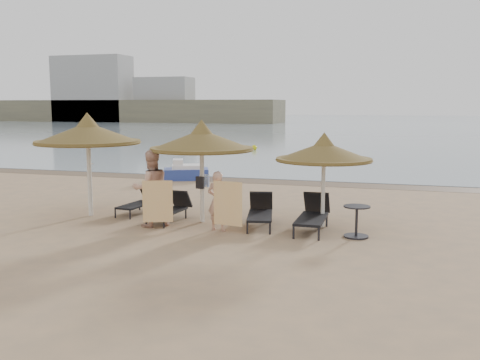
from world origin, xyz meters
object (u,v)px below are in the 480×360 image
object	(u,v)px
lounger_near_left	(171,208)
side_table	(356,222)
lounger_far_right	(313,214)
palapa_left	(88,134)
person_left	(151,182)
person_right	(218,196)
pedal_boat	(186,172)
palapa_right	(324,152)
lounger_far_left	(140,202)
palapa_center	(202,141)
lounger_near_right	(260,211)

from	to	relation	value
lounger_near_left	side_table	xyz separation A→B (m)	(5.13, -0.48, 0.02)
lounger_far_right	palapa_left	bearing A→B (deg)	-179.56
person_left	person_right	size ratio (longest dim) A/B	1.31
pedal_boat	palapa_left	bearing A→B (deg)	-110.87
palapa_left	palapa_right	distance (m)	6.74
lounger_near_left	pedal_boat	world-z (taller)	pedal_boat
lounger_far_left	palapa_left	bearing A→B (deg)	-141.29
lounger_far_left	person_left	size ratio (longest dim) A/B	0.73
palapa_center	lounger_far_left	bearing A→B (deg)	164.19
lounger_far_right	pedal_boat	xyz separation A→B (m)	(-6.76, 7.77, -0.08)
person_left	person_right	bearing A→B (deg)	140.15
palapa_left	palapa_center	world-z (taller)	palapa_left
lounger_far_left	side_table	world-z (taller)	side_table
palapa_left	lounger_far_right	world-z (taller)	palapa_left
side_table	lounger_far_left	bearing A→B (deg)	169.70
palapa_right	lounger_far_left	xyz separation A→B (m)	(-5.51, 0.31, -1.67)
lounger_far_left	lounger_far_right	distance (m)	5.35
lounger_far_left	side_table	xyz separation A→B (m)	(6.46, -1.17, 0.03)
side_table	pedal_boat	world-z (taller)	pedal_boat
palapa_right	lounger_near_left	world-z (taller)	palapa_right
palapa_center	lounger_far_left	distance (m)	3.01
person_left	lounger_near_left	bearing A→B (deg)	-145.04
palapa_center	lounger_near_left	bearing A→B (deg)	-176.36
palapa_center	lounger_far_left	world-z (taller)	palapa_center
side_table	palapa_left	bearing A→B (deg)	177.01
lounger_near_left	lounger_far_right	bearing A→B (deg)	3.78
palapa_right	side_table	bearing A→B (deg)	-42.28
palapa_right	lounger_far_left	world-z (taller)	palapa_right
lounger_near_left	lounger_far_right	distance (m)	3.98
lounger_near_left	person_right	bearing A→B (deg)	-22.13
lounger_far_left	palapa_right	bearing A→B (deg)	2.63
lounger_near_right	palapa_right	bearing A→B (deg)	-3.30
palapa_right	person_right	xyz separation A→B (m)	(-2.53, -1.17, -1.10)
palapa_right	lounger_far_left	distance (m)	5.77
person_left	palapa_center	bearing A→B (deg)	177.58
palapa_right	person_left	world-z (taller)	palapa_right
palapa_left	palapa_center	bearing A→B (deg)	2.35
palapa_right	lounger_near_left	distance (m)	4.51
palapa_right	lounger_far_right	size ratio (longest dim) A/B	1.24
palapa_left	person_right	xyz separation A→B (m)	(4.18, -0.71, -1.49)
person_right	lounger_near_right	bearing A→B (deg)	-129.44
palapa_right	lounger_near_right	size ratio (longest dim) A/B	1.28
palapa_left	palapa_center	xyz separation A→B (m)	(3.43, 0.14, -0.14)
palapa_center	person_right	bearing A→B (deg)	-48.73
palapa_left	side_table	bearing A→B (deg)	-2.99
lounger_far_left	lounger_near_left	size ratio (longest dim) A/B	0.96
palapa_left	lounger_far_right	xyz separation A→B (m)	(6.51, 0.10, -1.98)
person_right	palapa_center	bearing A→B (deg)	-43.90
person_left	pedal_boat	world-z (taller)	person_left
lounger_far_right	person_right	xyz separation A→B (m)	(-2.33, -0.81, 0.49)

